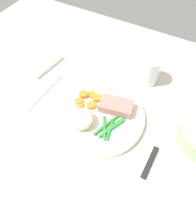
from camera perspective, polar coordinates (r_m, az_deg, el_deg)
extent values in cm
cube|color=beige|center=(63.54, -0.46, -1.03)|extent=(120.00, 90.00, 2.00)
cylinder|color=white|center=(61.33, 0.00, -1.01)|extent=(24.98, 24.98, 1.60)
cube|color=#B2756B|center=(60.99, 4.57, 1.49)|extent=(9.68, 6.74, 2.48)
ellipsoid|color=beige|center=(57.63, -4.13, -1.72)|extent=(6.34, 6.45, 3.80)
cylinder|color=orange|center=(62.00, -1.75, 1.73)|extent=(2.56, 2.56, 0.96)
cylinder|color=orange|center=(62.21, -4.51, 1.72)|extent=(1.85, 1.85, 0.88)
cylinder|color=orange|center=(64.46, -3.68, 4.41)|extent=(2.60, 2.60, 1.15)
cylinder|color=orange|center=(64.47, -3.32, 4.24)|extent=(2.08, 2.08, 0.84)
cylinder|color=orange|center=(64.54, -1.47, 4.39)|extent=(2.39, 2.39, 0.81)
cylinder|color=orange|center=(63.56, -0.22, 3.53)|extent=(2.59, 2.59, 1.01)
cylinder|color=orange|center=(63.02, -4.73, 2.77)|extent=(2.14, 2.14, 1.10)
cylinder|color=#2D8C38|center=(58.71, 4.35, -2.92)|extent=(3.31, 6.83, 0.68)
cylinder|color=#2D8C38|center=(57.83, 1.61, -3.96)|extent=(4.19, 6.66, 0.75)
cylinder|color=#2D8C38|center=(57.62, 3.03, -4.40)|extent=(2.16, 6.59, 0.71)
cylinder|color=#2D8C38|center=(58.00, 1.57, -3.60)|extent=(2.97, 7.03, 0.85)
cylinder|color=#2D8C38|center=(57.80, 3.47, -4.09)|extent=(3.98, 8.03, 0.79)
cylinder|color=#2D8C38|center=(58.93, 3.05, -2.40)|extent=(3.33, 6.97, 0.77)
cube|color=silver|center=(68.39, -14.45, 3.59)|extent=(1.00, 13.00, 0.40)
cube|color=silver|center=(72.65, -10.84, 8.16)|extent=(0.24, 3.60, 0.40)
cube|color=silver|center=(72.45, -10.59, 8.06)|extent=(0.24, 3.60, 0.40)
cube|color=silver|center=(72.26, -10.33, 7.96)|extent=(0.24, 3.60, 0.40)
cube|color=silver|center=(72.06, -10.07, 7.86)|extent=(0.24, 3.60, 0.40)
cube|color=black|center=(56.59, 12.87, -12.17)|extent=(1.30, 9.00, 0.64)
cube|color=silver|center=(61.82, 16.18, -4.58)|extent=(1.70, 12.00, 0.40)
cylinder|color=silver|center=(69.90, 12.53, 10.19)|extent=(6.43, 6.43, 8.41)
cylinder|color=silver|center=(71.36, 12.22, 8.91)|extent=(5.92, 5.92, 4.06)
cube|color=white|center=(79.20, -14.49, 12.24)|extent=(11.55, 13.21, 1.30)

